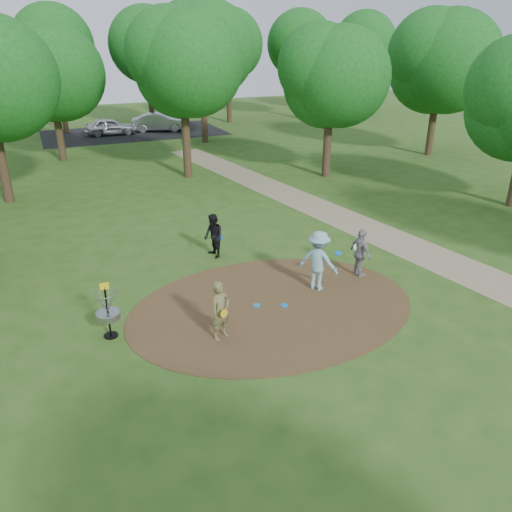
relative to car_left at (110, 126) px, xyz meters
name	(u,v)px	position (x,y,z in m)	size (l,w,h in m)	color
ground	(273,306)	(-0.15, -29.74, -0.66)	(100.00, 100.00, 0.00)	#2D5119
dirt_clearing	(273,306)	(-0.15, -29.74, -0.65)	(8.40, 8.40, 0.02)	#47301C
footpath	(408,246)	(6.35, -27.74, -0.65)	(2.00, 40.00, 0.01)	#8C7A5B
parking_lot	(134,133)	(1.85, 0.26, -0.65)	(14.00, 8.00, 0.01)	black
player_observer_with_disc	(220,311)	(-2.06, -30.65, 0.13)	(0.68, 0.59, 1.58)	olive
player_throwing_with_disc	(318,261)	(1.57, -29.29, 0.28)	(1.41, 1.39, 1.88)	#7FADBE
player_walking_with_disc	(214,236)	(-0.51, -25.71, 0.12)	(0.68, 0.82, 1.55)	black
player_waiting_with_disc	(361,253)	(3.25, -29.06, 0.14)	(0.47, 0.95, 1.60)	gray
disc_ground_cyan	(257,305)	(-0.57, -29.54, -0.63)	(0.22, 0.22, 0.02)	#187AC3
disc_ground_blue	(284,305)	(0.15, -29.86, -0.63)	(0.22, 0.22, 0.02)	#0C7BD1
disc_ground_red	(218,291)	(-1.30, -28.28, -0.63)	(0.22, 0.22, 0.02)	red
car_left	(110,126)	(0.00, 0.00, 0.00)	(1.56, 3.87, 1.32)	#B7B8C0
car_right	(159,122)	(3.92, 0.13, 0.06)	(1.51, 4.33, 1.43)	#97999E
disc_golf_basket	(107,307)	(-4.65, -29.44, 0.22)	(0.63, 0.63, 1.54)	black
tree_ring	(243,85)	(2.89, -20.29, 4.54)	(37.13, 45.85, 9.33)	#332316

